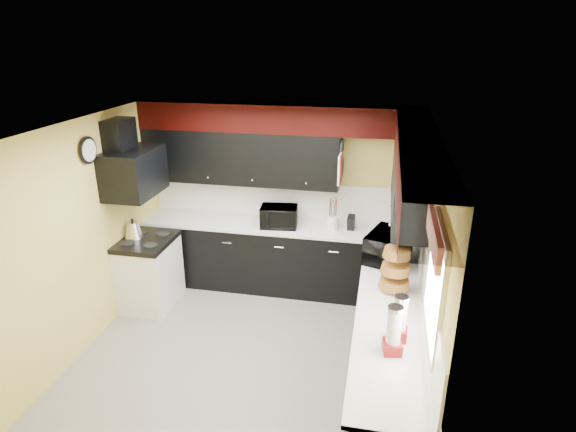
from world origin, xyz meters
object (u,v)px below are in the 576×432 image
object	(u,v)px
toaster_oven	(279,217)
utensil_crock	(333,222)
kettle	(133,230)
microwave	(388,246)
knife_block	(351,223)

from	to	relation	value
toaster_oven	utensil_crock	distance (m)	0.70
toaster_oven	kettle	distance (m)	1.84
microwave	utensil_crock	size ratio (longest dim) A/B	3.36
microwave	utensil_crock	distance (m)	1.05
utensil_crock	kettle	xyz separation A→B (m)	(-2.41, -0.73, -0.01)
toaster_oven	knife_block	bearing A→B (deg)	-1.97
knife_block	utensil_crock	bearing A→B (deg)	-173.13
utensil_crock	knife_block	bearing A→B (deg)	1.72
microwave	kettle	distance (m)	3.12
utensil_crock	knife_block	world-z (taller)	knife_block
toaster_oven	kettle	world-z (taller)	toaster_oven
microwave	toaster_oven	bearing A→B (deg)	81.41
toaster_oven	kettle	xyz separation A→B (m)	(-1.71, -0.67, -0.06)
toaster_oven	kettle	bearing A→B (deg)	-164.97
toaster_oven	microwave	bearing A→B (deg)	-33.21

